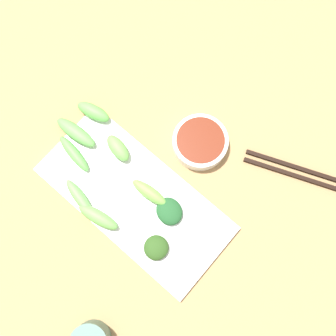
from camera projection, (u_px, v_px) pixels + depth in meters
The scene contains 13 objects.
tabletop at pixel (163, 182), 0.85m from camera, with size 2.10×2.10×0.02m, color #9F7C4F.
sauce_bowl at pixel (200, 142), 0.84m from camera, with size 0.12×0.12×0.03m.
serving_plate at pixel (135, 199), 0.82m from camera, with size 0.19×0.40×0.01m, color white.
broccoli_stalk_0 at pixel (74, 154), 0.83m from camera, with size 0.02×0.09×0.02m, color #5CB24B.
broccoli_stalk_1 at pixel (118, 148), 0.83m from camera, with size 0.03×0.07×0.03m, color #6AB04E.
broccoli_stalk_2 at pixel (79, 197), 0.80m from camera, with size 0.02×0.09×0.02m, color #66B352.
broccoli_leafy_3 at pixel (169, 211), 0.80m from camera, with size 0.05×0.06×0.02m, color #1F5127.
broccoli_stalk_4 at pixel (93, 112), 0.85m from camera, with size 0.03×0.08×0.03m, color #60B94C.
broccoli_stalk_5 at pixel (150, 193), 0.81m from camera, with size 0.03×0.08×0.03m, color #72B848.
broccoli_leafy_6 at pixel (156, 248), 0.78m from camera, with size 0.05×0.05×0.02m, color #2B4E1C.
broccoli_stalk_7 at pixel (76, 133), 0.84m from camera, with size 0.03×0.10×0.02m, color #5EA14C.
broccoli_stalk_8 at pixel (98, 217), 0.79m from camera, with size 0.03×0.09×0.03m, color #67AD4D.
chopsticks at pixel (298, 172), 0.84m from camera, with size 0.11×0.22×0.01m.
Camera 1 is at (0.12, 0.12, 0.84)m, focal length 43.10 mm.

